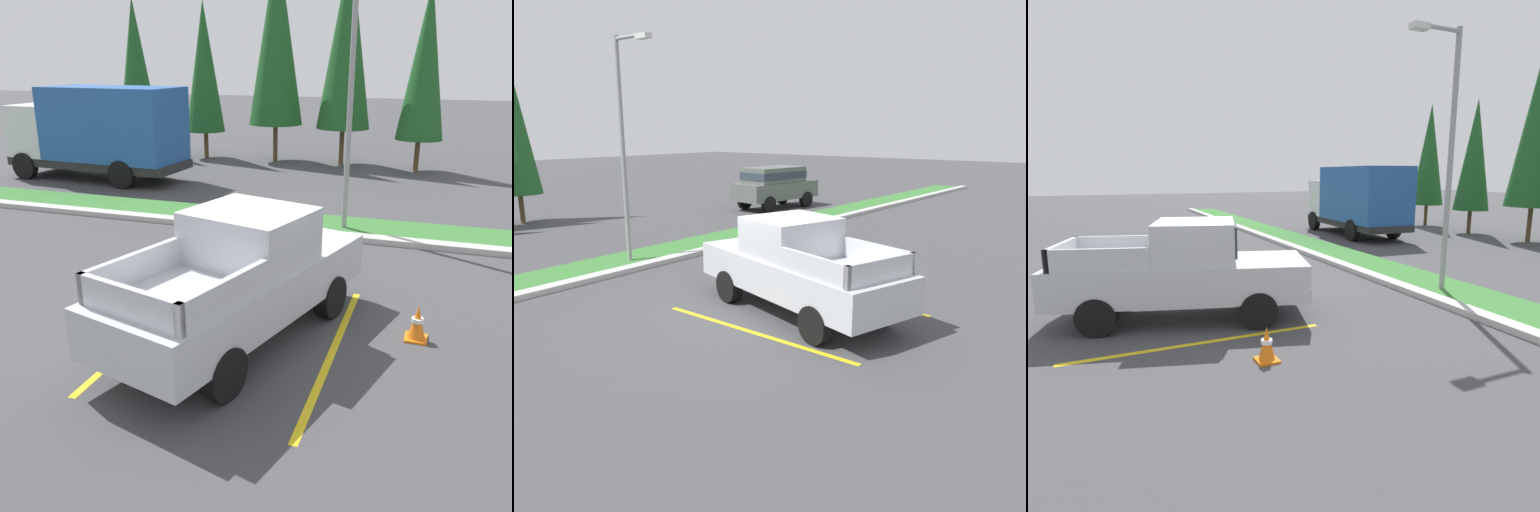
# 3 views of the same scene
# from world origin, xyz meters

# --- Properties ---
(ground_plane) EXTENTS (120.00, 120.00, 0.00)m
(ground_plane) POSITION_xyz_m (0.00, 0.00, 0.00)
(ground_plane) COLOR #424244
(parking_line_near) EXTENTS (0.12, 4.80, 0.01)m
(parking_line_near) POSITION_xyz_m (-1.45, -0.82, 0.00)
(parking_line_near) COLOR yellow
(parking_line_near) RESTS_ON ground
(parking_line_far) EXTENTS (0.12, 4.80, 0.01)m
(parking_line_far) POSITION_xyz_m (1.65, -0.82, 0.00)
(parking_line_far) COLOR yellow
(parking_line_far) RESTS_ON ground
(curb_strip) EXTENTS (56.00, 0.40, 0.15)m
(curb_strip) POSITION_xyz_m (0.00, 5.00, 0.07)
(curb_strip) COLOR #B2B2AD
(curb_strip) RESTS_ON ground
(grass_median) EXTENTS (56.00, 1.80, 0.06)m
(grass_median) POSITION_xyz_m (0.00, 6.10, 0.03)
(grass_median) COLOR #387533
(grass_median) RESTS_ON ground
(pickup_truck_main) EXTENTS (3.23, 5.54, 2.10)m
(pickup_truck_main) POSITION_xyz_m (0.11, -0.77, 1.04)
(pickup_truck_main) COLOR black
(pickup_truck_main) RESTS_ON ground
(cargo_truck_distant) EXTENTS (6.94, 2.89, 3.40)m
(cargo_truck_distant) POSITION_xyz_m (-9.28, 9.59, 1.85)
(cargo_truck_distant) COLOR black
(cargo_truck_distant) RESTS_ON ground
(street_light) EXTENTS (0.24, 1.49, 6.52)m
(street_light) POSITION_xyz_m (0.60, 5.74, 3.80)
(street_light) COLOR gray
(street_light) RESTS_ON ground
(cypress_tree_leftmost) EXTENTS (1.82, 1.82, 7.00)m
(cypress_tree_leftmost) POSITION_xyz_m (-11.10, 15.67, 4.12)
(cypress_tree_leftmost) COLOR brown
(cypress_tree_leftmost) RESTS_ON ground
(cypress_tree_left_inner) EXTENTS (1.75, 1.75, 6.75)m
(cypress_tree_left_inner) POSITION_xyz_m (-7.51, 15.38, 3.97)
(cypress_tree_left_inner) COLOR brown
(cypress_tree_left_inner) RESTS_ON ground
(cypress_tree_center) EXTENTS (2.33, 2.33, 8.97)m
(cypress_tree_center) POSITION_xyz_m (-4.25, 15.57, 5.29)
(cypress_tree_center) COLOR brown
(cypress_tree_center) RESTS_ON ground
(cypress_tree_right_inner) EXTENTS (2.23, 2.23, 8.59)m
(cypress_tree_right_inner) POSITION_xyz_m (-1.27, 15.55, 5.06)
(cypress_tree_right_inner) COLOR brown
(cypress_tree_right_inner) RESTS_ON ground
(cypress_tree_rightmost) EXTENTS (1.86, 1.86, 7.15)m
(cypress_tree_rightmost) POSITION_xyz_m (1.90, 15.00, 4.21)
(cypress_tree_rightmost) COLOR brown
(cypress_tree_rightmost) RESTS_ON ground
(traffic_cone) EXTENTS (0.36, 0.36, 0.60)m
(traffic_cone) POSITION_xyz_m (2.86, 0.02, 0.29)
(traffic_cone) COLOR orange
(traffic_cone) RESTS_ON ground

